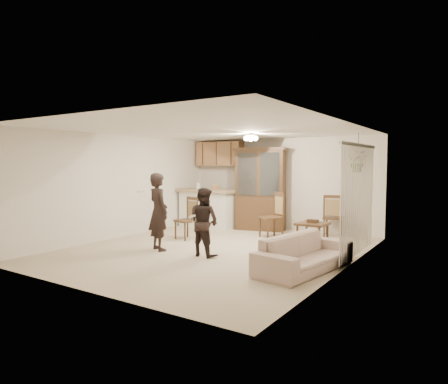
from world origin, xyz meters
The scene contains 23 objects.
floor centered at (0.00, 0.00, 0.00)m, with size 6.50×6.50×0.00m, color #BCAB8E.
ceiling centered at (0.00, 0.00, 2.50)m, with size 5.50×6.50×0.02m, color white.
wall_back centered at (0.00, 3.25, 1.25)m, with size 5.50×0.02×2.50m, color silver.
wall_front centered at (0.00, -3.25, 1.25)m, with size 5.50×0.02×2.50m, color silver.
wall_left centered at (-2.75, 0.00, 1.25)m, with size 0.02×6.50×2.50m, color silver.
wall_right centered at (2.75, 0.00, 1.25)m, with size 0.02×6.50×2.50m, color silver.
breakfast_bar centered at (-1.85, 2.35, 0.50)m, with size 1.60×0.55×1.00m, color silver.
bar_top centered at (-1.85, 2.35, 1.05)m, with size 1.75×0.70×0.08m, color #9E8B5E.
upper_cabinets centered at (-1.90, 3.07, 2.10)m, with size 1.50×0.34×0.70m, color olive.
vertical_blinds centered at (2.71, 0.90, 1.10)m, with size 0.06×2.30×2.10m, color silver, non-canonical shape.
ceiling_fixture centered at (0.20, 1.20, 2.40)m, with size 0.36×0.36×0.20m, color #FFEABF, non-canonical shape.
hanging_plant centered at (2.30, 2.40, 1.85)m, with size 0.43×0.37×0.48m, color #2D5622.
plant_cord centered at (2.30, 2.40, 2.17)m, with size 0.01×0.01×0.65m, color black.
sofa centered at (2.21, -0.52, 0.37)m, with size 1.87×0.73×0.73m, color beige.
adult centered at (-0.95, -0.66, 0.90)m, with size 0.66×0.43×1.80m, color black.
child centered at (0.15, -0.57, 0.68)m, with size 0.66×0.51×1.35m, color black.
china_hutch centered at (-0.39, 2.80, 1.10)m, with size 1.50×0.83×2.24m.
side_table centered at (1.85, 0.80, 0.32)m, with size 0.58×0.58×0.69m.
chair_bar centered at (-1.24, 0.63, 0.28)m, with size 0.54×0.54×1.00m.
chair_hutch_left centered at (0.38, 1.90, 0.31)m, with size 0.68×0.68×1.11m.
chair_hutch_right centered at (1.59, 2.94, 0.29)m, with size 0.53×0.53×1.04m.
controller_adult centered at (-1.09, -1.01, 1.24)m, with size 0.04×0.14×0.04m, color white.
controller_child centered at (0.12, -0.88, 0.82)m, with size 0.04×0.12×0.04m, color white.
Camera 1 is at (4.69, -6.81, 1.79)m, focal length 32.00 mm.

